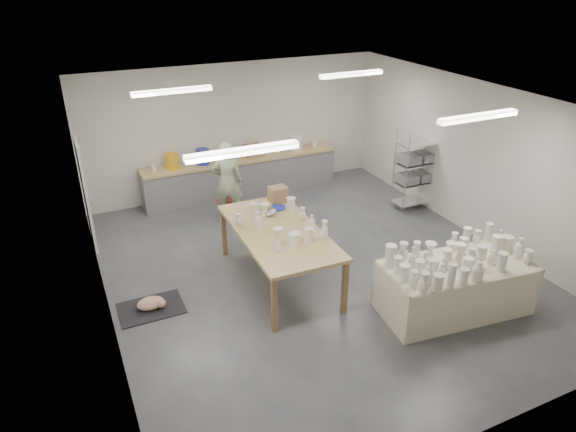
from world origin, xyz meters
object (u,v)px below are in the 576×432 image
work_table (279,228)px  red_stool (225,201)px  drying_table (454,284)px  potter (227,182)px

work_table → red_stool: size_ratio=6.14×
red_stool → drying_table: bearing=-65.9°
drying_table → red_stool: (-2.13, 4.75, -0.15)m
potter → red_stool: bearing=-72.6°
drying_table → red_stool: bearing=120.6°
drying_table → work_table: 2.91m
work_table → potter: bearing=92.6°
drying_table → potter: bearing=121.8°
work_table → potter: (-0.05, 2.50, -0.10)m
red_stool → potter: bearing=-90.0°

